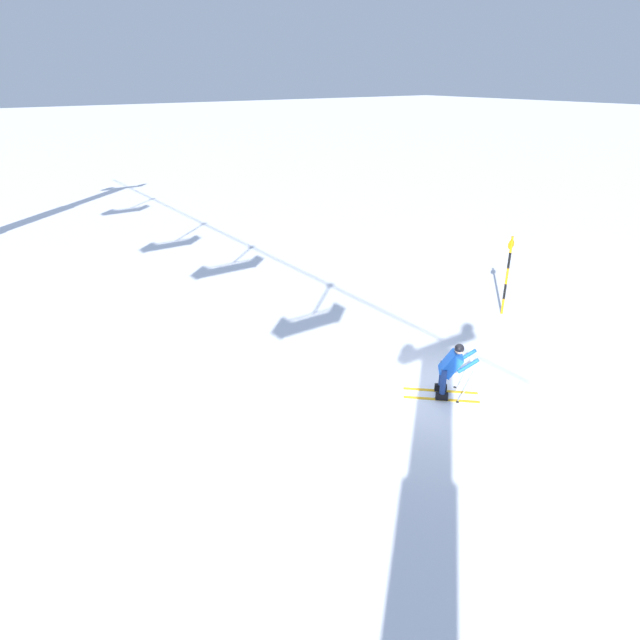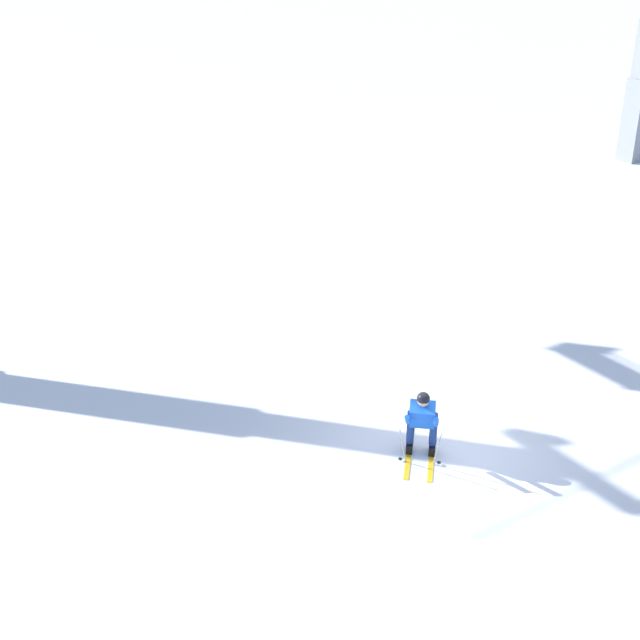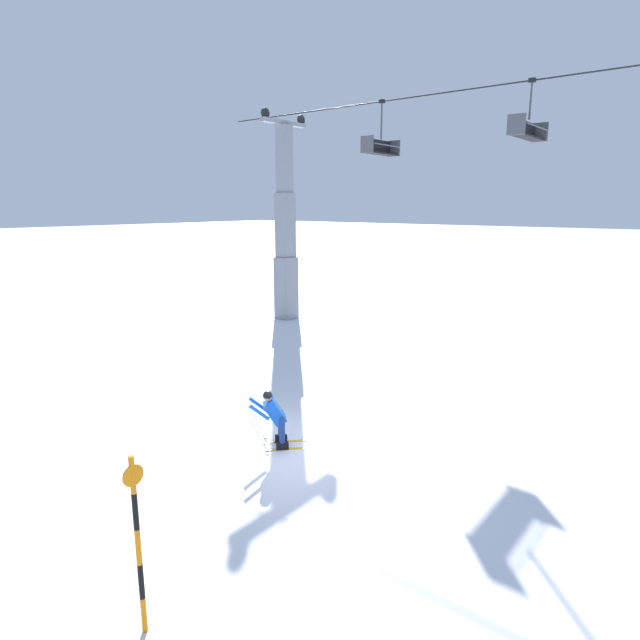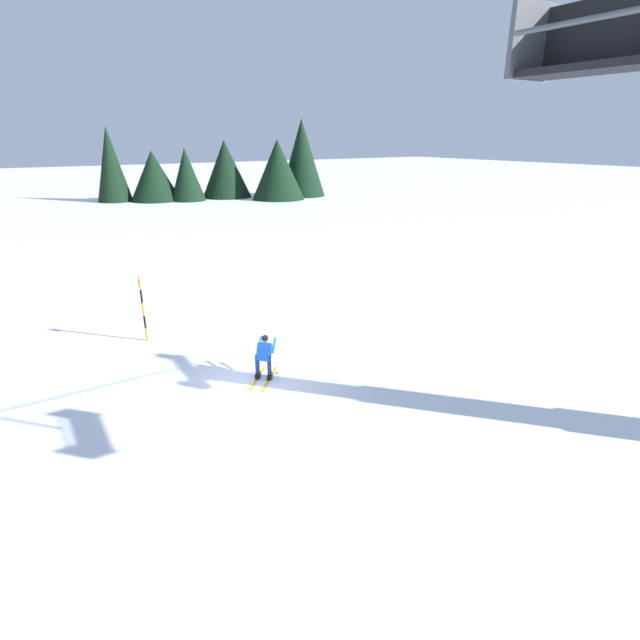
{
  "view_description": "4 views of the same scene",
  "coord_description": "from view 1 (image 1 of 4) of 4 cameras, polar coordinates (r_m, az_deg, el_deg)",
  "views": [
    {
      "loc": [
        -7.8,
        8.73,
        6.83
      ],
      "look_at": [
        -0.87,
        3.85,
        3.04
      ],
      "focal_mm": 31.25,
      "sensor_mm": 36.0,
      "label": 1
    },
    {
      "loc": [
        -8.51,
        -9.1,
        8.34
      ],
      "look_at": [
        -1.15,
        2.1,
        1.9
      ],
      "focal_mm": 47.87,
      "sensor_mm": 36.0,
      "label": 2
    },
    {
      "loc": [
        7.25,
        -8.05,
        5.38
      ],
      "look_at": [
        -0.45,
        1.57,
        2.69
      ],
      "focal_mm": 29.61,
      "sensor_mm": 36.0,
      "label": 3
    },
    {
      "loc": [
        5.43,
        12.4,
        7.05
      ],
      "look_at": [
        -0.3,
        3.5,
        3.05
      ],
      "focal_mm": 27.28,
      "sensor_mm": 36.0,
      "label": 4
    }
  ],
  "objects": [
    {
      "name": "ground_plane",
      "position": [
        13.56,
        11.35,
        -6.7
      ],
      "size": [
        260.0,
        260.0,
        0.0
      ],
      "primitive_type": "plane",
      "color": "white"
    },
    {
      "name": "trail_marker_pole",
      "position": [
        17.63,
        18.63,
        4.55
      ],
      "size": [
        0.07,
        0.28,
        2.45
      ],
      "color": "orange",
      "rests_on": "ground_plane"
    },
    {
      "name": "skier_carving_main",
      "position": [
        12.91,
        13.24,
        -4.73
      ],
      "size": [
        1.51,
        1.58,
        1.46
      ],
      "color": "yellow",
      "rests_on": "ground_plane"
    }
  ]
}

